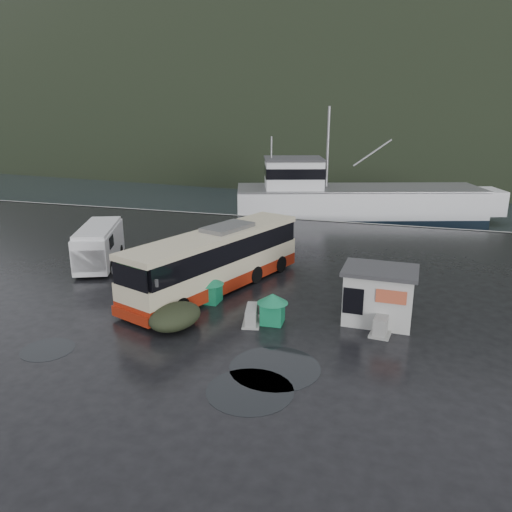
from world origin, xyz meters
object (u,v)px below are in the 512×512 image
(dome_tent, at_px, (176,327))
(waste_bin_left, at_px, (211,302))
(white_van, at_px, (101,265))
(fishing_trawler, at_px, (358,208))
(ticket_kiosk, at_px, (377,321))
(jersey_barrier_a, at_px, (252,323))
(coach_bus, at_px, (217,288))
(waste_bin_right, at_px, (272,323))
(jersey_barrier_b, at_px, (381,332))

(dome_tent, bearing_deg, waste_bin_left, 83.31)
(white_van, relative_size, fishing_trawler, 0.22)
(ticket_kiosk, distance_m, jersey_barrier_a, 5.90)
(coach_bus, xyz_separation_m, waste_bin_right, (4.09, -3.55, 0.00))
(waste_bin_left, relative_size, ticket_kiosk, 0.43)
(waste_bin_right, height_order, jersey_barrier_a, waste_bin_right)
(ticket_kiosk, bearing_deg, waste_bin_left, -178.13)
(coach_bus, distance_m, jersey_barrier_b, 9.55)
(dome_tent, relative_size, jersey_barrier_b, 1.59)
(white_van, xyz_separation_m, fishing_trawler, (14.01, 23.09, 0.00))
(ticket_kiosk, bearing_deg, coach_bus, 169.43)
(coach_bus, relative_size, jersey_barrier_a, 7.79)
(jersey_barrier_a, height_order, jersey_barrier_b, jersey_barrier_b)
(waste_bin_right, bearing_deg, waste_bin_left, 156.58)
(white_van, relative_size, jersey_barrier_a, 3.92)
(jersey_barrier_a, relative_size, fishing_trawler, 0.06)
(coach_bus, xyz_separation_m, jersey_barrier_a, (3.16, -3.83, 0.00))
(dome_tent, distance_m, ticket_kiosk, 9.38)
(ticket_kiosk, distance_m, fishing_trawler, 27.26)
(ticket_kiosk, xyz_separation_m, jersey_barrier_b, (0.27, -1.14, 0.00))
(waste_bin_left, distance_m, jersey_barrier_b, 8.73)
(jersey_barrier_a, bearing_deg, ticket_kiosk, 18.31)
(waste_bin_right, xyz_separation_m, jersey_barrier_a, (-0.93, -0.29, 0.00))
(waste_bin_right, distance_m, dome_tent, 4.47)
(coach_bus, xyz_separation_m, jersey_barrier_b, (9.02, -3.12, 0.00))
(waste_bin_left, height_order, waste_bin_right, waste_bin_right)
(coach_bus, bearing_deg, ticket_kiosk, 7.44)
(jersey_barrier_a, bearing_deg, jersey_barrier_b, 6.91)
(ticket_kiosk, bearing_deg, fishing_trawler, 99.30)
(waste_bin_right, height_order, dome_tent, waste_bin_right)
(dome_tent, bearing_deg, fishing_trawler, 79.91)
(white_van, xyz_separation_m, ticket_kiosk, (17.39, -3.96, 0.00))
(waste_bin_left, xyz_separation_m, jersey_barrier_a, (2.79, -1.90, 0.00))
(waste_bin_right, bearing_deg, coach_bus, 139.04)
(white_van, distance_m, jersey_barrier_b, 18.38)
(waste_bin_left, xyz_separation_m, ticket_kiosk, (8.39, -0.05, 0.00))
(waste_bin_right, bearing_deg, jersey_barrier_a, -162.78)
(dome_tent, relative_size, ticket_kiosk, 0.83)
(white_van, bearing_deg, coach_bus, -34.29)
(waste_bin_right, xyz_separation_m, jersey_barrier_b, (4.94, 0.42, 0.00))
(jersey_barrier_a, distance_m, jersey_barrier_b, 5.91)
(jersey_barrier_b, bearing_deg, jersey_barrier_a, -173.09)
(waste_bin_right, distance_m, ticket_kiosk, 4.92)
(white_van, relative_size, waste_bin_left, 4.30)
(white_van, relative_size, jersey_barrier_b, 3.51)
(dome_tent, height_order, jersey_barrier_b, dome_tent)
(ticket_kiosk, xyz_separation_m, fishing_trawler, (-3.38, 27.05, 0.00))
(coach_bus, height_order, jersey_barrier_b, coach_bus)
(waste_bin_right, height_order, jersey_barrier_b, waste_bin_right)
(coach_bus, distance_m, fishing_trawler, 25.64)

